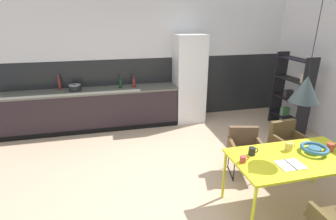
{
  "coord_description": "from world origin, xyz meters",
  "views": [
    {
      "loc": [
        -0.99,
        -2.92,
        2.4
      ],
      "look_at": [
        -0.13,
        0.72,
        1.01
      ],
      "focal_mm": 27.46,
      "sensor_mm": 36.0,
      "label": 1
    }
  ],
  "objects_px": {
    "armchair_near_window": "(245,145)",
    "mug_white_ceramic": "(243,159)",
    "mug_tall_blue": "(252,151)",
    "cooking_pot": "(75,88)",
    "armchair_head_of_table": "(286,139)",
    "fruit_bowl": "(314,149)",
    "open_book": "(290,165)",
    "bottle_spice_small": "(59,84)",
    "bottle_wine_green": "(121,83)",
    "mug_glass_clear": "(330,147)",
    "bottle_oil_tall": "(134,83)",
    "open_shelf_unit": "(291,92)",
    "dining_table": "(295,160)",
    "refrigerator_column": "(189,79)",
    "pendant_lamp_over_table_near": "(306,89)",
    "mug_wide_latte": "(289,147)"
  },
  "relations": [
    {
      "from": "armchair_head_of_table",
      "to": "mug_tall_blue",
      "type": "height_order",
      "value": "mug_tall_blue"
    },
    {
      "from": "armchair_head_of_table",
      "to": "fruit_bowl",
      "type": "relative_size",
      "value": 2.32
    },
    {
      "from": "armchair_near_window",
      "to": "open_shelf_unit",
      "type": "bearing_deg",
      "value": -129.75
    },
    {
      "from": "dining_table",
      "to": "open_shelf_unit",
      "type": "bearing_deg",
      "value": 53.61
    },
    {
      "from": "fruit_bowl",
      "to": "bottle_wine_green",
      "type": "height_order",
      "value": "bottle_wine_green"
    },
    {
      "from": "refrigerator_column",
      "to": "mug_tall_blue",
      "type": "xyz_separation_m",
      "value": [
        -0.15,
        -3.06,
        -0.2
      ]
    },
    {
      "from": "refrigerator_column",
      "to": "open_book",
      "type": "bearing_deg",
      "value": -87.3
    },
    {
      "from": "mug_wide_latte",
      "to": "open_shelf_unit",
      "type": "xyz_separation_m",
      "value": [
        1.63,
        2.07,
        0.03
      ]
    },
    {
      "from": "fruit_bowl",
      "to": "bottle_oil_tall",
      "type": "xyz_separation_m",
      "value": [
        -1.93,
        3.21,
        0.17
      ]
    },
    {
      "from": "refrigerator_column",
      "to": "armchair_near_window",
      "type": "bearing_deg",
      "value": -85.56
    },
    {
      "from": "cooking_pot",
      "to": "bottle_oil_tall",
      "type": "height_order",
      "value": "bottle_oil_tall"
    },
    {
      "from": "mug_tall_blue",
      "to": "fruit_bowl",
      "type": "bearing_deg",
      "value": -9.21
    },
    {
      "from": "mug_glass_clear",
      "to": "pendant_lamp_over_table_near",
      "type": "xyz_separation_m",
      "value": [
        -0.53,
        0.01,
        0.8
      ]
    },
    {
      "from": "bottle_oil_tall",
      "to": "bottle_spice_small",
      "type": "bearing_deg",
      "value": 174.06
    },
    {
      "from": "cooking_pot",
      "to": "pendant_lamp_over_table_near",
      "type": "bearing_deg",
      "value": -48.21
    },
    {
      "from": "dining_table",
      "to": "mug_glass_clear",
      "type": "xyz_separation_m",
      "value": [
        0.53,
        0.04,
        0.1
      ]
    },
    {
      "from": "fruit_bowl",
      "to": "mug_tall_blue",
      "type": "bearing_deg",
      "value": 170.79
    },
    {
      "from": "mug_tall_blue",
      "to": "mug_glass_clear",
      "type": "distance_m",
      "value": 1.04
    },
    {
      "from": "refrigerator_column",
      "to": "mug_tall_blue",
      "type": "distance_m",
      "value": 3.07
    },
    {
      "from": "mug_glass_clear",
      "to": "refrigerator_column",
      "type": "bearing_deg",
      "value": 105.37
    },
    {
      "from": "dining_table",
      "to": "armchair_head_of_table",
      "type": "distance_m",
      "value": 1.06
    },
    {
      "from": "dining_table",
      "to": "open_book",
      "type": "xyz_separation_m",
      "value": [
        -0.19,
        -0.15,
        0.05
      ]
    },
    {
      "from": "dining_table",
      "to": "fruit_bowl",
      "type": "relative_size",
      "value": 4.67
    },
    {
      "from": "open_book",
      "to": "bottle_spice_small",
      "type": "xyz_separation_m",
      "value": [
        -3.02,
        3.57,
        0.25
      ]
    },
    {
      "from": "refrigerator_column",
      "to": "armchair_head_of_table",
      "type": "height_order",
      "value": "refrigerator_column"
    },
    {
      "from": "mug_glass_clear",
      "to": "bottle_spice_small",
      "type": "bearing_deg",
      "value": 137.8
    },
    {
      "from": "mug_wide_latte",
      "to": "pendant_lamp_over_table_near",
      "type": "height_order",
      "value": "pendant_lamp_over_table_near"
    },
    {
      "from": "mug_glass_clear",
      "to": "bottle_oil_tall",
      "type": "relative_size",
      "value": 0.52
    },
    {
      "from": "mug_tall_blue",
      "to": "open_shelf_unit",
      "type": "relative_size",
      "value": 0.08
    },
    {
      "from": "cooking_pot",
      "to": "open_book",
      "type": "bearing_deg",
      "value": -51.8
    },
    {
      "from": "fruit_bowl",
      "to": "pendant_lamp_over_table_near",
      "type": "bearing_deg",
      "value": 179.43
    },
    {
      "from": "armchair_near_window",
      "to": "bottle_wine_green",
      "type": "distance_m",
      "value": 3.0
    },
    {
      "from": "mug_wide_latte",
      "to": "armchair_head_of_table",
      "type": "bearing_deg",
      "value": 52.25
    },
    {
      "from": "open_shelf_unit",
      "to": "bottle_wine_green",
      "type": "bearing_deg",
      "value": -106.33
    },
    {
      "from": "mug_glass_clear",
      "to": "bottle_wine_green",
      "type": "relative_size",
      "value": 0.51
    },
    {
      "from": "refrigerator_column",
      "to": "pendant_lamp_over_table_near",
      "type": "xyz_separation_m",
      "value": [
        0.35,
        -3.19,
        0.61
      ]
    },
    {
      "from": "armchair_near_window",
      "to": "mug_white_ceramic",
      "type": "xyz_separation_m",
      "value": [
        -0.53,
        -0.85,
        0.32
      ]
    },
    {
      "from": "armchair_near_window",
      "to": "cooking_pot",
      "type": "height_order",
      "value": "cooking_pot"
    },
    {
      "from": "pendant_lamp_over_table_near",
      "to": "bottle_wine_green",
      "type": "bearing_deg",
      "value": 120.67
    },
    {
      "from": "mug_tall_blue",
      "to": "cooking_pot",
      "type": "relative_size",
      "value": 0.52
    },
    {
      "from": "fruit_bowl",
      "to": "mug_wide_latte",
      "type": "distance_m",
      "value": 0.31
    },
    {
      "from": "bottle_wine_green",
      "to": "bottle_oil_tall",
      "type": "height_order",
      "value": "bottle_wine_green"
    },
    {
      "from": "fruit_bowl",
      "to": "mug_wide_latte",
      "type": "relative_size",
      "value": 2.47
    },
    {
      "from": "mug_tall_blue",
      "to": "open_shelf_unit",
      "type": "bearing_deg",
      "value": 43.87
    },
    {
      "from": "cooking_pot",
      "to": "armchair_head_of_table",
      "type": "bearing_deg",
      "value": -34.79
    },
    {
      "from": "armchair_head_of_table",
      "to": "bottle_wine_green",
      "type": "distance_m",
      "value": 3.49
    },
    {
      "from": "cooking_pot",
      "to": "pendant_lamp_over_table_near",
      "type": "distance_m",
      "value": 4.38
    },
    {
      "from": "bottle_wine_green",
      "to": "open_shelf_unit",
      "type": "bearing_deg",
      "value": -16.33
    },
    {
      "from": "open_book",
      "to": "mug_white_ceramic",
      "type": "height_order",
      "value": "mug_white_ceramic"
    },
    {
      "from": "refrigerator_column",
      "to": "dining_table",
      "type": "relative_size",
      "value": 1.27
    }
  ]
}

